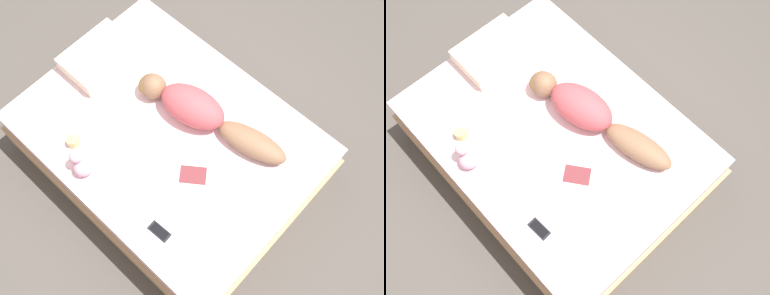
% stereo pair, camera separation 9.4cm
% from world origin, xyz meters
% --- Properties ---
extents(ground_plane, '(12.00, 12.00, 0.00)m').
position_xyz_m(ground_plane, '(0.00, 0.00, 0.00)').
color(ground_plane, '#4C4742').
extents(bed, '(1.62, 2.15, 0.57)m').
position_xyz_m(bed, '(0.00, 0.00, 0.28)').
color(bed, tan).
rests_on(bed, ground_plane).
extents(person, '(0.43, 1.24, 0.24)m').
position_xyz_m(person, '(0.24, -0.09, 0.67)').
color(person, brown).
rests_on(person, bed).
extents(open_magazine, '(0.49, 0.46, 0.01)m').
position_xyz_m(open_magazine, '(-0.20, -0.42, 0.57)').
color(open_magazine, silver).
rests_on(open_magazine, bed).
extents(coffee_mug, '(0.11, 0.08, 0.08)m').
position_xyz_m(coffee_mug, '(-0.53, 0.43, 0.61)').
color(coffee_mug, tan).
rests_on(coffee_mug, bed).
extents(cell_phone, '(0.08, 0.16, 0.01)m').
position_xyz_m(cell_phone, '(-0.57, -0.47, 0.57)').
color(cell_phone, black).
rests_on(cell_phone, bed).
extents(plush_toy, '(0.15, 0.17, 0.20)m').
position_xyz_m(plush_toy, '(-0.61, 0.23, 0.65)').
color(plush_toy, '#DB9EB2').
rests_on(plush_toy, bed).
extents(pillow, '(0.54, 0.38, 0.14)m').
position_xyz_m(pillow, '(0.08, 0.81, 0.64)').
color(pillow, beige).
rests_on(pillow, bed).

